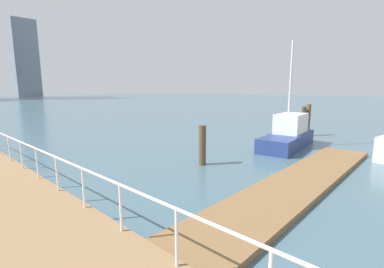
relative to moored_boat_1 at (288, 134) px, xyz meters
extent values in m
plane|color=#476675|center=(-9.44, 9.12, -0.75)|extent=(300.00, 300.00, 0.00)
cube|color=olive|center=(-6.18, -3.00, -0.66)|extent=(13.52, 2.00, 0.18)
cylinder|color=white|center=(-12.59, -3.37, 0.17)|extent=(0.06, 0.06, 1.05)
cylinder|color=white|center=(-12.59, -1.66, 0.17)|extent=(0.06, 0.06, 1.05)
cylinder|color=white|center=(-12.59, 0.04, 0.17)|extent=(0.06, 0.06, 1.05)
cylinder|color=white|center=(-12.59, 1.75, 0.17)|extent=(0.06, 0.06, 1.05)
cylinder|color=white|center=(-12.59, 3.46, 0.17)|extent=(0.06, 0.06, 1.05)
cylinder|color=white|center=(-12.59, 5.16, 0.17)|extent=(0.06, 0.06, 1.05)
cylinder|color=white|center=(-12.59, 6.87, 0.17)|extent=(0.06, 0.06, 1.05)
cylinder|color=white|center=(-12.59, -0.81, 0.70)|extent=(0.06, 29.01, 0.06)
cylinder|color=#473826|center=(4.21, 0.70, 0.34)|extent=(0.29, 0.29, 2.18)
cylinder|color=brown|center=(4.68, 0.54, 0.42)|extent=(0.34, 0.34, 2.34)
cylinder|color=brown|center=(-6.46, 1.27, 0.16)|extent=(0.33, 0.33, 1.82)
cube|color=navy|center=(-0.20, -0.02, -0.35)|extent=(5.67, 2.37, 0.81)
cube|color=white|center=(0.39, 0.04, 0.63)|extent=(2.60, 1.68, 1.15)
cylinder|color=silver|center=(-0.20, -0.02, 2.72)|extent=(0.12, 0.12, 5.33)
cube|color=gray|center=(22.00, 122.60, 14.89)|extent=(9.73, 10.07, 31.28)
camera|label=1|loc=(-15.50, -6.40, 2.67)|focal=24.98mm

